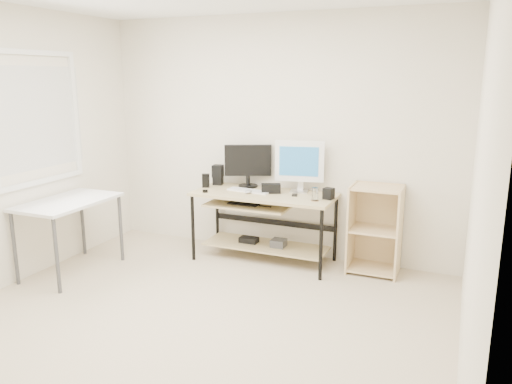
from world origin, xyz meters
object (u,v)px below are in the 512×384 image
object	(u,v)px
side_table	(68,208)
black_monitor	(248,163)
shelf_unit	(376,228)
audio_controller	(206,180)
white_imac	(300,163)
desk	(262,212)

from	to	relation	value
side_table	black_monitor	distance (m)	1.92
shelf_unit	audio_controller	xyz separation A→B (m)	(-1.85, -0.16, 0.37)
shelf_unit	audio_controller	distance (m)	1.90
white_imac	audio_controller	distance (m)	1.07
side_table	white_imac	size ratio (longest dim) A/B	1.82
side_table	black_monitor	bearing A→B (deg)	42.06
desk	shelf_unit	world-z (taller)	shelf_unit
black_monitor	audio_controller	bearing A→B (deg)	-178.05
side_table	white_imac	world-z (taller)	white_imac
black_monitor	audio_controller	size ratio (longest dim) A/B	3.20
black_monitor	shelf_unit	bearing A→B (deg)	-25.14
side_table	shelf_unit	world-z (taller)	shelf_unit
side_table	black_monitor	size ratio (longest dim) A/B	2.03
white_imac	black_monitor	bearing A→B (deg)	166.84
white_imac	audio_controller	xyz separation A→B (m)	(-1.03, -0.18, -0.24)
desk	audio_controller	world-z (taller)	audio_controller
side_table	shelf_unit	xyz separation A→B (m)	(2.83, 1.22, -0.22)
desk	black_monitor	distance (m)	0.58
desk	side_table	size ratio (longest dim) A/B	1.50
side_table	audio_controller	size ratio (longest dim) A/B	6.49
desk	audio_controller	bearing A→B (deg)	179.62
black_monitor	desk	bearing A→B (deg)	-62.40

